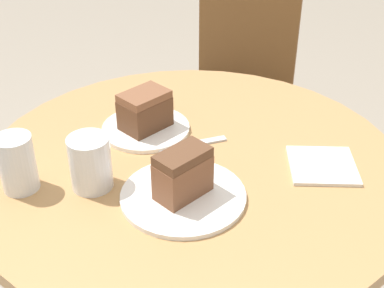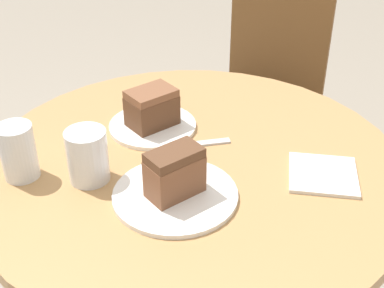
% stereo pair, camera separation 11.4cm
% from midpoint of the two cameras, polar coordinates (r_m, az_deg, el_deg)
% --- Properties ---
extents(table, '(0.93, 0.93, 0.76)m').
position_cam_midpoint_polar(table, '(1.27, 2.59, -8.43)').
color(table, tan).
rests_on(table, ground_plane).
extents(chair, '(0.47, 0.50, 0.93)m').
position_cam_midpoint_polar(chair, '(2.07, 9.16, 4.91)').
color(chair, brown).
rests_on(chair, ground_plane).
extents(plate_near, '(0.21, 0.21, 0.01)m').
position_cam_midpoint_polar(plate_near, '(1.27, -1.67, 1.87)').
color(plate_near, white).
rests_on(plate_near, table).
extents(plate_far, '(0.25, 0.25, 0.01)m').
position_cam_midpoint_polar(plate_far, '(1.05, 1.30, -5.57)').
color(plate_far, white).
rests_on(plate_far, table).
extents(cake_slice_near, '(0.13, 0.13, 0.09)m').
position_cam_midpoint_polar(cake_slice_near, '(1.25, -1.71, 3.83)').
color(cake_slice_near, brown).
rests_on(cake_slice_near, plate_near).
extents(cake_slice_far, '(0.11, 0.12, 0.10)m').
position_cam_midpoint_polar(cake_slice_far, '(1.02, 1.34, -3.19)').
color(cake_slice_far, brown).
rests_on(cake_slice_far, plate_far).
extents(glass_lemonade, '(0.08, 0.08, 0.11)m').
position_cam_midpoint_polar(glass_lemonade, '(1.09, -8.13, -1.59)').
color(glass_lemonade, beige).
rests_on(glass_lemonade, table).
extents(glass_water, '(0.07, 0.07, 0.12)m').
position_cam_midpoint_polar(glass_water, '(1.12, -15.28, -1.15)').
color(glass_water, silver).
rests_on(glass_water, table).
extents(napkin_stack, '(0.16, 0.16, 0.01)m').
position_cam_midpoint_polar(napkin_stack, '(1.16, 16.58, -3.24)').
color(napkin_stack, silver).
rests_on(napkin_stack, table).
extents(fork, '(0.15, 0.10, 0.00)m').
position_cam_midpoint_polar(fork, '(1.21, 3.05, -0.11)').
color(fork, silver).
rests_on(fork, table).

